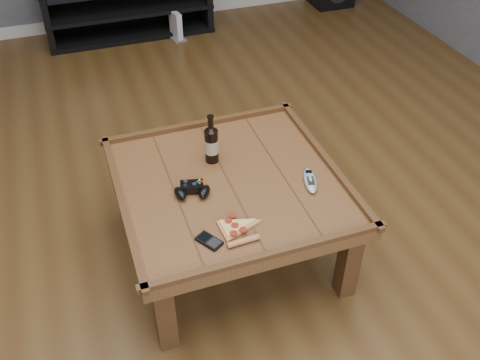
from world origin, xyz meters
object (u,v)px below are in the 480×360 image
object	(u,v)px
remote_control	(310,180)
game_console	(176,27)
media_console	(128,6)
smartphone	(209,241)
beer_bottle	(211,143)
game_controller	(192,190)
coffee_table	(229,192)
pizza_slice	(236,229)

from	to	relation	value
remote_control	game_console	xyz separation A→B (m)	(0.01, 2.64, -0.35)
media_console	smartphone	xyz separation A→B (m)	(-0.19, -3.08, 0.21)
beer_bottle	game_controller	size ratio (longest dim) A/B	1.42
game_controller	remote_control	world-z (taller)	game_controller
beer_bottle	coffee_table	bearing A→B (deg)	-81.81
game_controller	pizza_slice	world-z (taller)	game_controller
pizza_slice	remote_control	xyz separation A→B (m)	(0.42, 0.18, 0.00)
beer_bottle	pizza_slice	distance (m)	0.50
coffee_table	pizza_slice	distance (m)	0.32
beer_bottle	game_console	distance (m)	2.40
coffee_table	beer_bottle	world-z (taller)	beer_bottle
media_console	smartphone	size ratio (longest dim) A/B	11.60
beer_bottle	remote_control	xyz separation A→B (m)	(0.37, -0.31, -0.09)
pizza_slice	smartphone	bearing A→B (deg)	-170.86
coffee_table	game_controller	xyz separation A→B (m)	(-0.18, -0.03, 0.08)
media_console	game_console	bearing A→B (deg)	-34.42
coffee_table	pizza_slice	xyz separation A→B (m)	(-0.07, -0.31, 0.07)
remote_control	game_console	bearing A→B (deg)	106.37
pizza_slice	media_console	bearing A→B (deg)	85.96
beer_bottle	pizza_slice	size ratio (longest dim) A/B	1.00
media_console	remote_control	xyz separation A→B (m)	(0.34, -2.88, 0.22)
game_controller	remote_control	xyz separation A→B (m)	(0.52, -0.10, -0.01)
media_console	pizza_slice	distance (m)	3.06
coffee_table	remote_control	world-z (taller)	same
media_console	beer_bottle	distance (m)	2.59
coffee_table	smartphone	size ratio (longest dim) A/B	8.53
beer_bottle	game_controller	bearing A→B (deg)	-126.92
pizza_slice	remote_control	size ratio (longest dim) A/B	1.33
beer_bottle	pizza_slice	xyz separation A→B (m)	(-0.05, -0.48, -0.09)
game_controller	game_console	world-z (taller)	game_controller
coffee_table	media_console	xyz separation A→B (m)	(0.00, 2.75, -0.15)
media_console	game_console	distance (m)	0.45
media_console	remote_control	size ratio (longest dim) A/B	7.49
remote_control	game_console	size ratio (longest dim) A/B	0.78
pizza_slice	smartphone	world-z (taller)	pizza_slice
beer_bottle	smartphone	size ratio (longest dim) A/B	2.07
coffee_table	remote_control	distance (m)	0.37
media_console	pizza_slice	world-z (taller)	media_console
game_controller	smartphone	xyz separation A→B (m)	(-0.01, -0.31, -0.02)
beer_bottle	remote_control	size ratio (longest dim) A/B	1.34
smartphone	remote_control	size ratio (longest dim) A/B	0.65
game_console	pizza_slice	bearing A→B (deg)	-109.27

